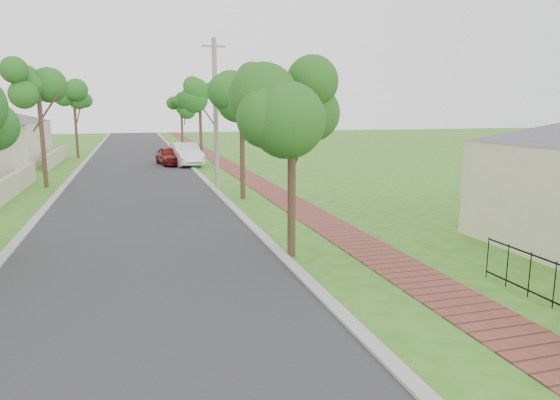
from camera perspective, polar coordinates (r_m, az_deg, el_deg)
name	(u,v)px	position (r m, az deg, el deg)	size (l,w,h in m)	color
road	(138,189)	(25.93, -15.92, 1.17)	(7.00, 120.00, 0.02)	#28282B
kerb_right	(211,186)	(26.20, -7.91, 1.56)	(0.30, 120.00, 0.10)	#9E9E99
kerb_left	(59,193)	(26.17, -23.92, 0.75)	(0.30, 120.00, 0.10)	#9E9E99
sidewalk	(259,184)	(26.69, -2.39, 1.82)	(1.50, 120.00, 0.03)	brown
street_trees	(135,99)	(32.46, -16.24, 10.99)	(10.70, 37.65, 5.89)	#382619
parked_car_red	(170,156)	(36.48, -12.44, 4.95)	(1.55, 3.86, 1.32)	maroon
parked_car_white	(186,154)	(35.99, -10.73, 5.15)	(1.66, 4.77, 1.57)	white
near_tree	(292,109)	(13.24, 1.37, 10.37)	(1.95, 1.95, 5.02)	#382619
utility_pole	(216,113)	(25.37, -7.37, 9.78)	(1.20, 0.24, 7.37)	gray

